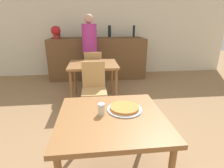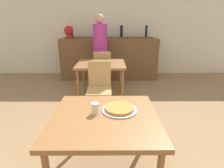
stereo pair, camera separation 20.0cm
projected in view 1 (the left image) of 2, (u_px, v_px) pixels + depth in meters
The scene contains 11 objects.
wall_back at pixel (97, 26), 5.02m from camera, with size 8.00×0.05×2.80m.
dining_table_near at pixel (111, 124), 1.54m from camera, with size 0.92×0.88×0.72m.
dining_table_far at pixel (93, 68), 3.37m from camera, with size 0.92×0.83×0.75m.
bar_counter at pixel (98, 59), 4.83m from camera, with size 2.60×0.56×1.10m.
bar_back_shelf at pixel (97, 36), 4.76m from camera, with size 2.39×0.24×0.33m.
chair_far_side_front at pixel (94, 86), 2.87m from camera, with size 0.40×0.40×0.89m.
chair_far_side_back at pixel (93, 68), 3.97m from camera, with size 0.40×0.40×0.89m.
pizza_tray at pixel (125, 108), 1.61m from camera, with size 0.32×0.32×0.04m.
cheese_shaker at pixel (101, 109), 1.52m from camera, with size 0.06×0.06×0.10m.
person_standing at pixel (90, 49), 4.14m from camera, with size 0.34×0.34×1.68m.
potted_plant at pixel (56, 32), 4.43m from camera, with size 0.24×0.24×0.33m.
Camera 1 is at (-0.14, -1.33, 1.48)m, focal length 28.00 mm.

